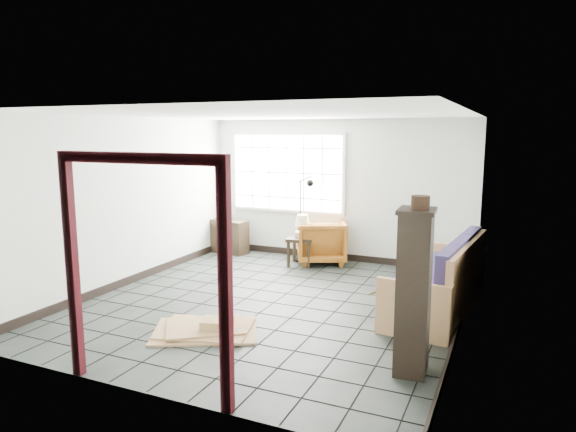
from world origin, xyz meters
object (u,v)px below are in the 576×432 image
at_px(side_table, 301,242).
at_px(tall_shelf, 414,291).
at_px(futon_sofa, 442,285).
at_px(armchair, 321,239).

height_order(side_table, tall_shelf, tall_shelf).
bearing_deg(futon_sofa, tall_shelf, -85.23).
distance_m(armchair, tall_shelf, 4.41).
distance_m(side_table, tall_shelf, 4.30).
bearing_deg(armchair, side_table, 26.11).
distance_m(futon_sofa, armchair, 2.98).
relative_size(futon_sofa, side_table, 4.63).
relative_size(side_table, tall_shelf, 0.31).
height_order(futon_sofa, tall_shelf, tall_shelf).
relative_size(futon_sofa, armchair, 2.71).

